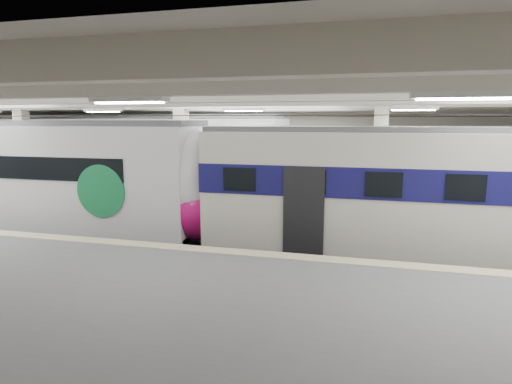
# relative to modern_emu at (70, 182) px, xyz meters

# --- Properties ---
(station_hall) EXTENTS (36.00, 24.00, 5.75)m
(station_hall) POSITION_rel_modern_emu_xyz_m (6.27, -1.74, 1.01)
(station_hall) COLOR black
(station_hall) RESTS_ON ground
(modern_emu) EXTENTS (14.14, 2.92, 4.54)m
(modern_emu) POSITION_rel_modern_emu_xyz_m (0.00, 0.00, 0.00)
(modern_emu) COLOR silver
(modern_emu) RESTS_ON ground
(older_rer) EXTENTS (13.17, 2.91, 4.36)m
(older_rer) POSITION_rel_modern_emu_xyz_m (12.31, 0.00, 0.05)
(older_rer) COLOR beige
(older_rer) RESTS_ON ground
(far_train) EXTENTS (15.27, 3.51, 4.80)m
(far_train) POSITION_rel_modern_emu_xyz_m (-0.47, 5.50, 0.24)
(far_train) COLOR silver
(far_train) RESTS_ON ground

